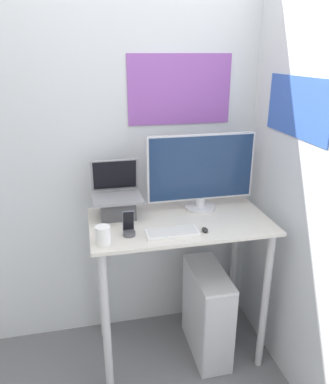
{
  "coord_description": "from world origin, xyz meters",
  "views": [
    {
      "loc": [
        -0.51,
        -1.62,
        1.86
      ],
      "look_at": [
        -0.09,
        0.29,
        1.13
      ],
      "focal_mm": 35.0,
      "sensor_mm": 36.0,
      "label": 1
    }
  ],
  "objects_px": {
    "laptop": "(117,202)",
    "mouse": "(205,230)",
    "monitor": "(201,173)",
    "keyboard": "(172,233)",
    "computer_tower": "(207,312)",
    "cell_phone": "(129,228)"
  },
  "relations": [
    {
      "from": "keyboard",
      "to": "computer_tower",
      "type": "distance_m",
      "value": 0.72
    },
    {
      "from": "laptop",
      "to": "mouse",
      "type": "height_order",
      "value": "laptop"
    },
    {
      "from": "cell_phone",
      "to": "computer_tower",
      "type": "relative_size",
      "value": 0.24
    },
    {
      "from": "monitor",
      "to": "keyboard",
      "type": "distance_m",
      "value": 0.45
    },
    {
      "from": "mouse",
      "to": "computer_tower",
      "type": "xyz_separation_m",
      "value": [
        0.09,
        0.14,
        -0.66
      ]
    },
    {
      "from": "keyboard",
      "to": "computer_tower",
      "type": "height_order",
      "value": "keyboard"
    },
    {
      "from": "mouse",
      "to": "cell_phone",
      "type": "distance_m",
      "value": 0.41
    },
    {
      "from": "laptop",
      "to": "mouse",
      "type": "relative_size",
      "value": 6.37
    },
    {
      "from": "keyboard",
      "to": "cell_phone",
      "type": "bearing_deg",
      "value": 170.83
    },
    {
      "from": "laptop",
      "to": "keyboard",
      "type": "height_order",
      "value": "laptop"
    },
    {
      "from": "monitor",
      "to": "cell_phone",
      "type": "bearing_deg",
      "value": -151.29
    },
    {
      "from": "computer_tower",
      "to": "keyboard",
      "type": "bearing_deg",
      "value": -155.1
    },
    {
      "from": "monitor",
      "to": "keyboard",
      "type": "bearing_deg",
      "value": -129.78
    },
    {
      "from": "monitor",
      "to": "computer_tower",
      "type": "relative_size",
      "value": 1.1
    },
    {
      "from": "cell_phone",
      "to": "computer_tower",
      "type": "height_order",
      "value": "cell_phone"
    },
    {
      "from": "keyboard",
      "to": "cell_phone",
      "type": "xyz_separation_m",
      "value": [
        -0.23,
        0.04,
        0.03
      ]
    },
    {
      "from": "laptop",
      "to": "monitor",
      "type": "xyz_separation_m",
      "value": [
        0.51,
        0.0,
        0.14
      ]
    },
    {
      "from": "monitor",
      "to": "computer_tower",
      "type": "xyz_separation_m",
      "value": [
        0.02,
        -0.18,
        -0.88
      ]
    },
    {
      "from": "monitor",
      "to": "mouse",
      "type": "relative_size",
      "value": 12.9
    },
    {
      "from": "mouse",
      "to": "keyboard",
      "type": "bearing_deg",
      "value": 175.63
    },
    {
      "from": "laptop",
      "to": "cell_phone",
      "type": "relative_size",
      "value": 2.31
    },
    {
      "from": "keyboard",
      "to": "computer_tower",
      "type": "relative_size",
      "value": 0.48
    }
  ]
}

